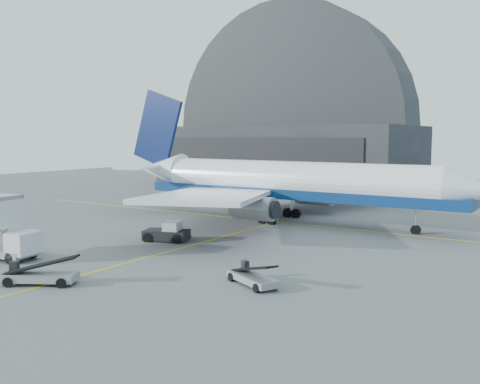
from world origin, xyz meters
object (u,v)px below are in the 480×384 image
Objects in this scene: pushback_tug at (168,233)px; belt_loader_b at (252,277)px; airliner at (280,182)px; belt_loader_a at (39,275)px.

belt_loader_b is at bearing -50.03° from pushback_tug.
airliner is 9.05× the size of belt_loader_a.
pushback_tug is at bearing 175.40° from belt_loader_b.
belt_loader_a is at bearing -100.89° from pushback_tug.
belt_loader_a reaches higher than pushback_tug.
airliner is 10.01× the size of belt_loader_b.
belt_loader_b is (12.23, 7.83, -0.07)m from belt_loader_a.
belt_loader_a is (-0.30, -33.09, -3.98)m from airliner.
belt_loader_a is (2.71, -16.37, -0.10)m from pushback_tug.
belt_loader_a is at bearing -90.52° from airliner.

